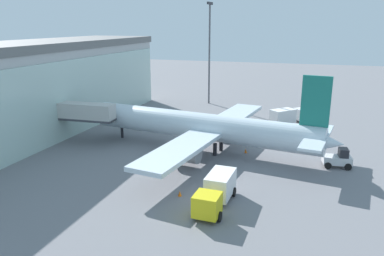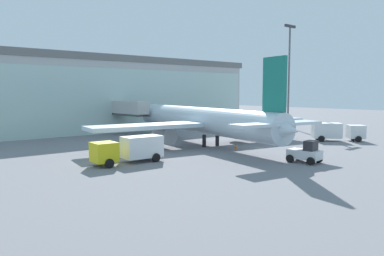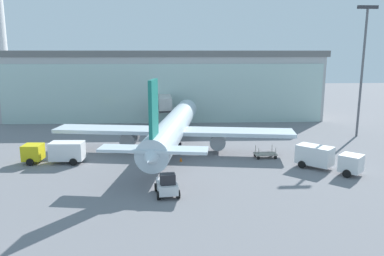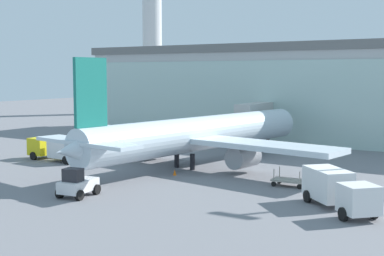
{
  "view_description": "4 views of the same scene",
  "coord_description": "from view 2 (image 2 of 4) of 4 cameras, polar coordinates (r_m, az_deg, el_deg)",
  "views": [
    {
      "loc": [
        -43.98,
        -3.36,
        16.43
      ],
      "look_at": [
        1.35,
        10.81,
        3.08
      ],
      "focal_mm": 35.0,
      "sensor_mm": 36.0,
      "label": 1
    },
    {
      "loc": [
        -32.43,
        -28.65,
        7.18
      ],
      "look_at": [
        -0.98,
        8.39,
        2.5
      ],
      "focal_mm": 35.0,
      "sensor_mm": 36.0,
      "label": 2
    },
    {
      "loc": [
        1.17,
        -41.42,
        13.47
      ],
      "look_at": [
        4.13,
        9.38,
        3.12
      ],
      "focal_mm": 35.0,
      "sensor_mm": 36.0,
      "label": 3
    },
    {
      "loc": [
        29.75,
        -37.48,
        9.56
      ],
      "look_at": [
        0.6,
        9.77,
        3.85
      ],
      "focal_mm": 50.0,
      "sensor_mm": 36.0,
      "label": 4
    }
  ],
  "objects": [
    {
      "name": "apron_light_mast",
      "position": [
        78.36,
        14.58,
        8.86
      ],
      "size": [
        3.2,
        0.4,
        20.45
      ],
      "color": "#59595E",
      "rests_on": "ground"
    },
    {
      "name": "terminal_building",
      "position": [
        72.95,
        -13.99,
        5.1
      ],
      "size": [
        64.05,
        14.86,
        13.74
      ],
      "rotation": [
        0.0,
        0.0,
        -0.02
      ],
      "color": "#B1B1B1",
      "rests_on": "ground"
    },
    {
      "name": "safety_cone_nose",
      "position": [
        48.07,
        6.69,
        -2.79
      ],
      "size": [
        0.36,
        0.36,
        0.55
      ],
      "primitive_type": "cone",
      "color": "orange",
      "rests_on": "ground"
    },
    {
      "name": "baggage_cart",
      "position": [
        57.09,
        13.48,
        -1.37
      ],
      "size": [
        2.89,
        1.76,
        1.5
      ],
      "rotation": [
        0.0,
        0.0,
        3.2
      ],
      "color": "#9E998C",
      "rests_on": "ground"
    },
    {
      "name": "catering_truck",
      "position": [
        38.42,
        -9.39,
        -3.12
      ],
      "size": [
        7.39,
        2.77,
        2.65
      ],
      "rotation": [
        0.0,
        0.0,
        3.1
      ],
      "color": "yellow",
      "rests_on": "ground"
    },
    {
      "name": "ground",
      "position": [
        43.86,
        8.12,
        -3.97
      ],
      "size": [
        240.0,
        240.0,
        0.0
      ],
      "primitive_type": "plane",
      "color": "slate"
    },
    {
      "name": "safety_cone_wingtip",
      "position": [
        42.27,
        -11.21,
        -4.0
      ],
      "size": [
        0.36,
        0.36,
        0.55
      ],
      "primitive_type": "cone",
      "color": "orange",
      "rests_on": "ground"
    },
    {
      "name": "airplane",
      "position": [
        50.95,
        1.69,
        1.11
      ],
      "size": [
        32.54,
        35.16,
        10.84
      ],
      "rotation": [
        0.0,
        0.0,
        1.42
      ],
      "color": "silver",
      "rests_on": "ground"
    },
    {
      "name": "jet_bridge",
      "position": [
        65.32,
        -10.37,
        2.87
      ],
      "size": [
        2.67,
        11.81,
        5.66
      ],
      "rotation": [
        0.0,
        0.0,
        1.61
      ],
      "color": "beige",
      "rests_on": "ground"
    },
    {
      "name": "fuel_truck",
      "position": [
        58.86,
        21.1,
        -0.44
      ],
      "size": [
        6.74,
        6.69,
        2.65
      ],
      "rotation": [
        0.0,
        0.0,
        5.51
      ],
      "color": "silver",
      "rests_on": "ground"
    },
    {
      "name": "pushback_tug",
      "position": [
        39.86,
        16.92,
        -3.69
      ],
      "size": [
        2.53,
        3.41,
        2.3
      ],
      "rotation": [
        0.0,
        0.0,
        1.7
      ],
      "color": "silver",
      "rests_on": "ground"
    }
  ]
}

